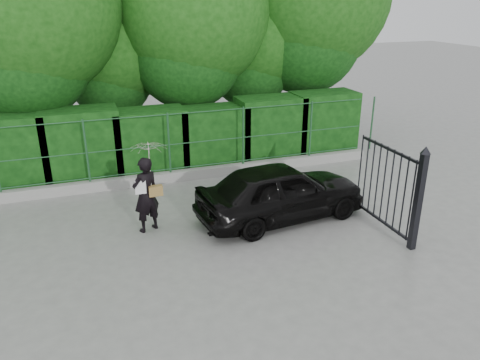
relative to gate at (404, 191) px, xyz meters
name	(u,v)px	position (x,y,z in m)	size (l,w,h in m)	color
ground	(195,257)	(-4.60, 0.72, -1.19)	(80.00, 80.00, 0.00)	gray
kerb	(158,178)	(-4.60, 5.22, -1.04)	(14.00, 0.25, 0.30)	#9E9E99
fence	(163,144)	(-4.38, 5.22, 0.01)	(14.13, 0.06, 1.80)	#21522C
hedge	(150,140)	(-4.59, 6.22, -0.15)	(14.20, 1.20, 2.17)	black
trees	(166,14)	(-3.46, 8.46, 3.43)	(17.10, 6.15, 8.08)	black
gate	(404,191)	(0.00, 0.00, 0.00)	(0.22, 2.33, 2.36)	black
woman	(148,177)	(-5.26, 2.34, 0.15)	(0.96, 0.84, 2.15)	black
car	(281,191)	(-2.11, 1.88, -0.47)	(1.70, 4.23, 1.44)	black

